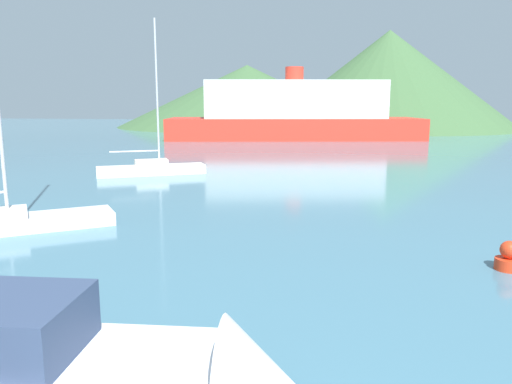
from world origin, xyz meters
The scene contains 6 objects.
motorboat_near centered at (-2.26, 2.81, 0.52)m, with size 7.78×2.58×2.28m.
sailboat_middle centered at (-9.08, 25.62, 0.43)m, with size 6.45×4.24×9.19m.
ferry_distant centered at (-2.68, 56.65, 3.00)m, with size 30.63×13.35×8.41m.
buoy_marker centered at (6.42, 10.12, 0.32)m, with size 0.68×0.68×0.78m.
hill_west centered at (-13.53, 87.94, 5.47)m, with size 46.54×46.54×10.93m.
hill_central centered at (10.94, 83.94, 8.00)m, with size 41.53×41.53×16.00m.
Camera 1 is at (1.68, -3.33, 4.37)m, focal length 35.00 mm.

